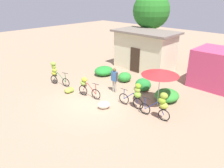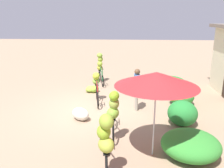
{
  "view_description": "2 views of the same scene",
  "coord_description": "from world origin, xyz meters",
  "px_view_note": "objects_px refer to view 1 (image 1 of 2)",
  "views": [
    {
      "loc": [
        8.6,
        -7.4,
        5.95
      ],
      "look_at": [
        0.48,
        1.12,
        0.95
      ],
      "focal_mm": 34.17,
      "sensor_mm": 36.0,
      "label": 1
    },
    {
      "loc": [
        8.47,
        1.52,
        3.49
      ],
      "look_at": [
        0.45,
        0.96,
        1.17
      ],
      "focal_mm": 37.05,
      "sensor_mm": 36.0,
      "label": 2
    }
  ],
  "objects_px": {
    "produce_sack": "(104,105)",
    "tree_behind_building": "(151,11)",
    "person_vendor": "(114,78)",
    "bicycle_near_pile": "(86,86)",
    "shop_pink": "(219,69)",
    "bicycle_center_loaded": "(135,94)",
    "market_umbrella": "(160,72)",
    "banana_pile_on_ground": "(69,90)",
    "building_low": "(145,50)",
    "bicycle_leftmost": "(55,72)",
    "bicycle_by_shop": "(161,104)"
  },
  "relations": [
    {
      "from": "building_low",
      "to": "shop_pink",
      "type": "distance_m",
      "value": 5.96
    },
    {
      "from": "bicycle_leftmost",
      "to": "market_umbrella",
      "type": "bearing_deg",
      "value": 17.65
    },
    {
      "from": "shop_pink",
      "to": "produce_sack",
      "type": "height_order",
      "value": "shop_pink"
    },
    {
      "from": "bicycle_center_loaded",
      "to": "shop_pink",
      "type": "bearing_deg",
      "value": 70.92
    },
    {
      "from": "bicycle_leftmost",
      "to": "bicycle_near_pile",
      "type": "distance_m",
      "value": 3.07
    },
    {
      "from": "shop_pink",
      "to": "bicycle_leftmost",
      "type": "relative_size",
      "value": 1.96
    },
    {
      "from": "bicycle_by_shop",
      "to": "market_umbrella",
      "type": "bearing_deg",
      "value": 126.72
    },
    {
      "from": "tree_behind_building",
      "to": "banana_pile_on_ground",
      "type": "distance_m",
      "value": 10.67
    },
    {
      "from": "building_low",
      "to": "market_umbrella",
      "type": "distance_m",
      "value": 6.73
    },
    {
      "from": "market_umbrella",
      "to": "bicycle_center_loaded",
      "type": "distance_m",
      "value": 1.8
    },
    {
      "from": "market_umbrella",
      "to": "banana_pile_on_ground",
      "type": "relative_size",
      "value": 2.81
    },
    {
      "from": "produce_sack",
      "to": "bicycle_leftmost",
      "type": "bearing_deg",
      "value": 178.62
    },
    {
      "from": "bicycle_leftmost",
      "to": "bicycle_center_loaded",
      "type": "bearing_deg",
      "value": 10.3
    },
    {
      "from": "tree_behind_building",
      "to": "bicycle_leftmost",
      "type": "xyz_separation_m",
      "value": [
        -1.23,
        -9.5,
        -3.6
      ]
    },
    {
      "from": "bicycle_center_loaded",
      "to": "banana_pile_on_ground",
      "type": "height_order",
      "value": "bicycle_center_loaded"
    },
    {
      "from": "market_umbrella",
      "to": "person_vendor",
      "type": "bearing_deg",
      "value": -173.72
    },
    {
      "from": "bicycle_center_loaded",
      "to": "produce_sack",
      "type": "relative_size",
      "value": 2.33
    },
    {
      "from": "produce_sack",
      "to": "tree_behind_building",
      "type": "bearing_deg",
      "value": 111.1
    },
    {
      "from": "banana_pile_on_ground",
      "to": "shop_pink",
      "type": "bearing_deg",
      "value": 49.3
    },
    {
      "from": "bicycle_leftmost",
      "to": "person_vendor",
      "type": "bearing_deg",
      "value": 25.76
    },
    {
      "from": "bicycle_leftmost",
      "to": "bicycle_near_pile",
      "type": "xyz_separation_m",
      "value": [
        3.05,
        0.21,
        -0.22
      ]
    },
    {
      "from": "shop_pink",
      "to": "bicycle_near_pile",
      "type": "distance_m",
      "value": 9.0
    },
    {
      "from": "produce_sack",
      "to": "person_vendor",
      "type": "xyz_separation_m",
      "value": [
        -1.06,
        1.99,
        0.78
      ]
    },
    {
      "from": "building_low",
      "to": "market_umbrella",
      "type": "xyz_separation_m",
      "value": [
        4.53,
        -4.95,
        0.44
      ]
    },
    {
      "from": "bicycle_near_pile",
      "to": "produce_sack",
      "type": "relative_size",
      "value": 2.37
    },
    {
      "from": "shop_pink",
      "to": "banana_pile_on_ground",
      "type": "relative_size",
      "value": 4.01
    },
    {
      "from": "tree_behind_building",
      "to": "bicycle_near_pile",
      "type": "xyz_separation_m",
      "value": [
        1.82,
        -9.3,
        -3.81
      ]
    },
    {
      "from": "bicycle_leftmost",
      "to": "banana_pile_on_ground",
      "type": "distance_m",
      "value": 1.95
    },
    {
      "from": "building_low",
      "to": "banana_pile_on_ground",
      "type": "bearing_deg",
      "value": -94.98
    },
    {
      "from": "building_low",
      "to": "bicycle_by_shop",
      "type": "distance_m",
      "value": 8.18
    },
    {
      "from": "bicycle_near_pile",
      "to": "market_umbrella",
      "type": "bearing_deg",
      "value": 27.23
    },
    {
      "from": "shop_pink",
      "to": "tree_behind_building",
      "type": "distance_m",
      "value": 8.1
    },
    {
      "from": "building_low",
      "to": "shop_pink",
      "type": "bearing_deg",
      "value": 2.88
    },
    {
      "from": "bicycle_leftmost",
      "to": "banana_pile_on_ground",
      "type": "height_order",
      "value": "bicycle_leftmost"
    },
    {
      "from": "bicycle_by_shop",
      "to": "bicycle_center_loaded",
      "type": "bearing_deg",
      "value": 177.63
    },
    {
      "from": "person_vendor",
      "to": "building_low",
      "type": "bearing_deg",
      "value": 105.57
    },
    {
      "from": "market_umbrella",
      "to": "tree_behind_building",
      "type": "bearing_deg",
      "value": 128.05
    },
    {
      "from": "bicycle_near_pile",
      "to": "bicycle_by_shop",
      "type": "xyz_separation_m",
      "value": [
        4.76,
        0.85,
        0.17
      ]
    },
    {
      "from": "market_umbrella",
      "to": "banana_pile_on_ground",
      "type": "distance_m",
      "value": 6.02
    },
    {
      "from": "shop_pink",
      "to": "banana_pile_on_ground",
      "type": "bearing_deg",
      "value": -130.7
    },
    {
      "from": "banana_pile_on_ground",
      "to": "produce_sack",
      "type": "relative_size",
      "value": 1.14
    },
    {
      "from": "person_vendor",
      "to": "shop_pink",
      "type": "bearing_deg",
      "value": 51.29
    },
    {
      "from": "bicycle_leftmost",
      "to": "produce_sack",
      "type": "height_order",
      "value": "bicycle_leftmost"
    },
    {
      "from": "tree_behind_building",
      "to": "bicycle_center_loaded",
      "type": "height_order",
      "value": "tree_behind_building"
    },
    {
      "from": "bicycle_center_loaded",
      "to": "bicycle_by_shop",
      "type": "bearing_deg",
      "value": -2.37
    },
    {
      "from": "person_vendor",
      "to": "bicycle_near_pile",
      "type": "bearing_deg",
      "value": -116.52
    },
    {
      "from": "produce_sack",
      "to": "market_umbrella",
      "type": "bearing_deg",
      "value": 49.4
    },
    {
      "from": "person_vendor",
      "to": "produce_sack",
      "type": "bearing_deg",
      "value": -61.89
    },
    {
      "from": "banana_pile_on_ground",
      "to": "person_vendor",
      "type": "height_order",
      "value": "person_vendor"
    },
    {
      "from": "bicycle_near_pile",
      "to": "bicycle_center_loaded",
      "type": "bearing_deg",
      "value": 16.35
    }
  ]
}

